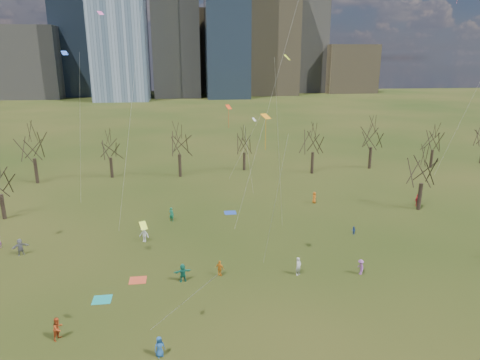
{
  "coord_description": "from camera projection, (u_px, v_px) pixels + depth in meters",
  "views": [
    {
      "loc": [
        -6.3,
        -34.49,
        20.42
      ],
      "look_at": [
        0.0,
        12.0,
        7.0
      ],
      "focal_mm": 32.0,
      "sensor_mm": 36.0,
      "label": 1
    }
  ],
  "objects": [
    {
      "name": "person_9",
      "position": [
        144.0,
        234.0,
        49.09
      ],
      "size": [
        1.33,
        1.08,
        1.8
      ],
      "primitive_type": "imported",
      "rotation": [
        0.0,
        0.0,
        5.87
      ],
      "color": "white",
      "rests_on": "ground"
    },
    {
      "name": "blanket_navy",
      "position": [
        230.0,
        213.0,
        58.54
      ],
      "size": [
        1.6,
        1.5,
        0.03
      ],
      "primitive_type": "cube",
      "color": "#2242A2",
      "rests_on": "ground"
    },
    {
      "name": "person_12",
      "position": [
        314.0,
        197.0,
        62.31
      ],
      "size": [
        0.56,
        0.84,
        1.67
      ],
      "primitive_type": "imported",
      "rotation": [
        0.0,
        0.0,
        1.53
      ],
      "color": "#CC6216",
      "rests_on": "ground"
    },
    {
      "name": "person_0",
      "position": [
        159.0,
        347.0,
        30.18
      ],
      "size": [
        0.9,
        0.76,
        1.56
      ],
      "primitive_type": "imported",
      "rotation": [
        0.0,
        0.0,
        0.42
      ],
      "color": "#225497",
      "rests_on": "ground"
    },
    {
      "name": "person_10",
      "position": [
        417.0,
        200.0,
        60.92
      ],
      "size": [
        1.12,
        0.9,
        1.78
      ],
      "primitive_type": "imported",
      "rotation": [
        0.0,
        0.0,
        0.53
      ],
      "color": "red",
      "rests_on": "ground"
    },
    {
      "name": "bare_tree_row",
      "position": [
        220.0,
        145.0,
        73.06
      ],
      "size": [
        113.04,
        29.8,
        9.5
      ],
      "color": "black",
      "rests_on": "ground"
    },
    {
      "name": "ground",
      "position": [
        257.0,
        289.0,
        39.28
      ],
      "size": [
        500.0,
        500.0,
        0.0
      ],
      "primitive_type": "plane",
      "color": "black",
      "rests_on": "ground"
    },
    {
      "name": "person_13",
      "position": [
        171.0,
        214.0,
        55.31
      ],
      "size": [
        0.82,
        0.76,
        1.88
      ],
      "primitive_type": "imported",
      "rotation": [
        0.0,
        0.0,
        2.53
      ],
      "color": "#197350",
      "rests_on": "ground"
    },
    {
      "name": "blanket_crimson",
      "position": [
        138.0,
        280.0,
        40.74
      ],
      "size": [
        1.6,
        1.5,
        0.03
      ],
      "primitive_type": "cube",
      "color": "#C84628",
      "rests_on": "ground"
    },
    {
      "name": "person_2",
      "position": [
        58.0,
        328.0,
        32.01
      ],
      "size": [
        1.02,
        1.1,
        1.81
      ],
      "primitive_type": "imported",
      "rotation": [
        0.0,
        0.0,
        1.08
      ],
      "color": "#BB451A",
      "rests_on": "ground"
    },
    {
      "name": "downtown_skyline",
      "position": [
        186.0,
        22.0,
        228.93
      ],
      "size": [
        212.5,
        78.0,
        118.0
      ],
      "color": "slate",
      "rests_on": "ground"
    },
    {
      "name": "person_11",
      "position": [
        20.0,
        247.0,
        45.8
      ],
      "size": [
        1.76,
        1.31,
        1.84
      ],
      "primitive_type": "imported",
      "rotation": [
        0.0,
        0.0,
        0.51
      ],
      "color": "slate",
      "rests_on": "ground"
    },
    {
      "name": "person_1",
      "position": [
        298.0,
        266.0,
        41.6
      ],
      "size": [
        0.79,
        0.74,
        1.81
      ],
      "primitive_type": "imported",
      "rotation": [
        0.0,
        0.0,
        0.64
      ],
      "color": "silver",
      "rests_on": "ground"
    },
    {
      "name": "kites_airborne",
      "position": [
        271.0,
        122.0,
        48.75
      ],
      "size": [
        72.98,
        47.57,
        29.97
      ],
      "color": "orange",
      "rests_on": "ground"
    },
    {
      "name": "person_5",
      "position": [
        183.0,
        273.0,
        40.33
      ],
      "size": [
        1.75,
        0.88,
        1.81
      ],
      "primitive_type": "imported",
      "rotation": [
        0.0,
        0.0,
        3.36
      ],
      "color": "#19735B",
      "rests_on": "ground"
    },
    {
      "name": "person_15",
      "position": [
        361.0,
        267.0,
        41.72
      ],
      "size": [
        0.59,
        1.01,
        1.54
      ],
      "primitive_type": "imported",
      "rotation": [
        0.0,
        0.0,
        4.74
      ],
      "color": "#8C4C99",
      "rests_on": "ground"
    },
    {
      "name": "person_8",
      "position": [
        354.0,
        231.0,
        51.15
      ],
      "size": [
        0.45,
        0.54,
        1.02
      ],
      "primitive_type": "imported",
      "rotation": [
        0.0,
        0.0,
        4.85
      ],
      "color": "#23419A",
      "rests_on": "ground"
    },
    {
      "name": "blanket_teal",
      "position": [
        102.0,
        300.0,
        37.47
      ],
      "size": [
        1.6,
        1.5,
        0.03
      ],
      "primitive_type": "cube",
      "color": "teal",
      "rests_on": "ground"
    },
    {
      "name": "person_4",
      "position": [
        220.0,
        268.0,
        41.4
      ],
      "size": [
        0.98,
        0.87,
        1.59
      ],
      "primitive_type": "imported",
      "rotation": [
        0.0,
        0.0,
        2.49
      ],
      "color": "orange",
      "rests_on": "ground"
    }
  ]
}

